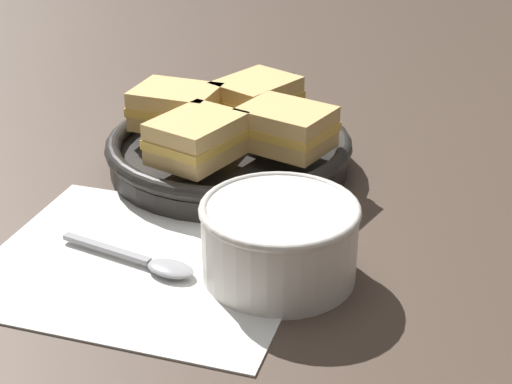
{
  "coord_description": "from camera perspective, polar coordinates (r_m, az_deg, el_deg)",
  "views": [
    {
      "loc": [
        0.26,
        -0.6,
        0.39
      ],
      "look_at": [
        0.01,
        0.05,
        0.04
      ],
      "focal_mm": 55.0,
      "sensor_mm": 36.0,
      "label": 1
    }
  ],
  "objects": [
    {
      "name": "soup_bowl",
      "position": [
        0.7,
        1.72,
        -3.23
      ],
      "size": [
        0.14,
        0.14,
        0.07
      ],
      "color": "silver",
      "rests_on": "ground_plane"
    },
    {
      "name": "napkin",
      "position": [
        0.74,
        -8.04,
        -5.01
      ],
      "size": [
        0.31,
        0.27,
        0.0
      ],
      "color": "white",
      "rests_on": "ground_plane"
    },
    {
      "name": "sandwich_near_left",
      "position": [
        0.95,
        0.01,
        6.86
      ],
      "size": [
        0.1,
        0.12,
        0.05
      ],
      "rotation": [
        0.0,
        0.0,
        2.79
      ],
      "color": "#DBB26B",
      "rests_on": "skillet"
    },
    {
      "name": "ground_plane",
      "position": [
        0.76,
        -1.82,
        -4.04
      ],
      "size": [
        4.0,
        4.0,
        0.0
      ],
      "primitive_type": "plane",
      "color": "#47382D"
    },
    {
      "name": "sandwich_near_right",
      "position": [
        0.93,
        -5.83,
        6.17
      ],
      "size": [
        0.1,
        0.08,
        0.05
      ],
      "rotation": [
        0.0,
        0.0,
        4.74
      ],
      "color": "#DBB26B",
      "rests_on": "skillet"
    },
    {
      "name": "sandwich_far_left",
      "position": [
        0.84,
        -4.31,
        3.92
      ],
      "size": [
        0.1,
        0.11,
        0.05
      ],
      "rotation": [
        0.0,
        0.0,
        6.04
      ],
      "color": "#DBB26B",
      "rests_on": "skillet"
    },
    {
      "name": "sandwich_far_right",
      "position": [
        0.86,
        2.06,
        4.72
      ],
      "size": [
        0.11,
        0.1,
        0.05
      ],
      "rotation": [
        0.0,
        0.0,
        7.63
      ],
      "color": "#DBB26B",
      "rests_on": "skillet"
    },
    {
      "name": "skillet",
      "position": [
        0.91,
        -1.93,
        2.98
      ],
      "size": [
        0.28,
        0.4,
        0.04
      ],
      "color": "black",
      "rests_on": "ground_plane"
    },
    {
      "name": "spoon",
      "position": [
        0.73,
        -7.55,
        -5.13
      ],
      "size": [
        0.15,
        0.04,
        0.01
      ],
      "rotation": [
        0.0,
        0.0,
        -0.13
      ],
      "color": "#9E9EA3",
      "rests_on": "napkin"
    }
  ]
}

